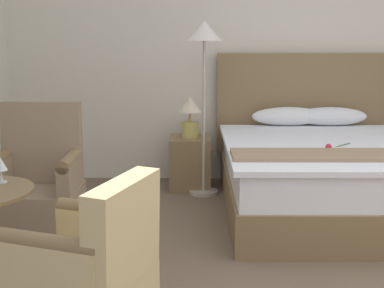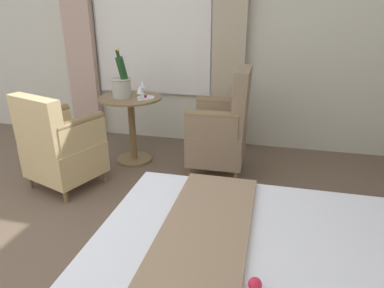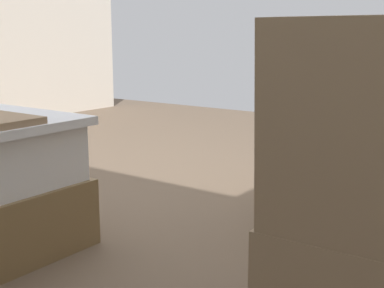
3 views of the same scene
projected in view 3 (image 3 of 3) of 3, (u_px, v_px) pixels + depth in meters
ground_plane at (111, 188)px, 3.54m from camera, size 7.34×7.34×0.00m
armchair_by_window at (378, 229)px, 1.52m from camera, size 0.61×0.55×1.05m
armchair_facing_bed at (338, 144)px, 2.98m from camera, size 0.70×0.71×0.89m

